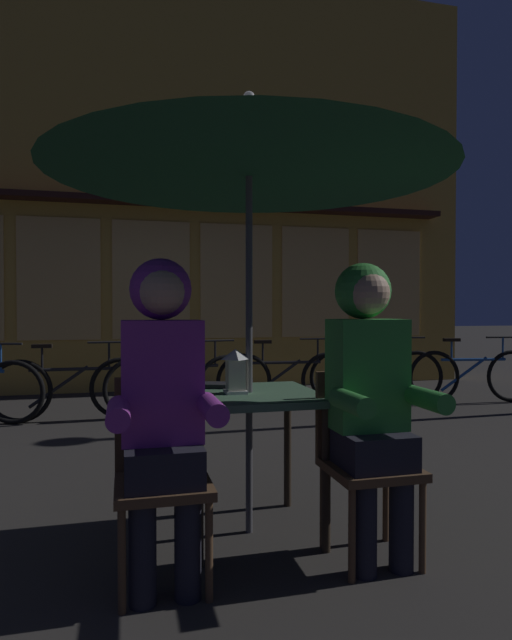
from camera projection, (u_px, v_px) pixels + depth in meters
The scene contains 15 objects.
ground_plane at pixel (249, 532), 2.80m from camera, with size 60.00×60.00×0.00m, color #2D2B28.
cafe_table at pixel (249, 412), 2.79m from camera, with size 0.72×0.72×0.74m.
patio_umbrella at pixel (249, 140), 2.76m from camera, with size 2.10×2.10×2.31m.
lantern at pixel (235, 370), 2.75m from camera, with size 0.11×0.11×0.23m.
chair_left at pixel (162, 467), 2.31m from camera, with size 0.40×0.40×0.87m.
chair_right at pixel (364, 452), 2.55m from camera, with size 0.40×0.40×0.87m.
person_left_hooded at pixel (162, 387), 2.25m from camera, with size 0.45×0.56×1.40m.
person_right_hooded at pixel (369, 380), 2.49m from camera, with size 0.45×0.56×1.40m.
shopfront_building at pixel (150, 182), 7.91m from camera, with size 10.00×0.93×6.20m.
bicycle_second at pixel (71, 388), 5.59m from camera, with size 1.68×0.08×0.84m.
bicycle_third at pixel (181, 384), 5.85m from camera, with size 1.68×0.20×0.84m.
bicycle_fourth at pixel (286, 379), 6.31m from camera, with size 1.68×0.17×0.84m.
bicycle_fifth at pixel (376, 376), 6.62m from camera, with size 1.65×0.42×0.84m.
bicycle_furthest at pixel (473, 375), 6.67m from camera, with size 1.67×0.31×0.84m.
book at pixel (221, 385), 2.97m from camera, with size 0.20×0.14×0.02m, color black.
Camera 1 is at (-0.64, -2.70, 1.18)m, focal length 29.77 mm.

